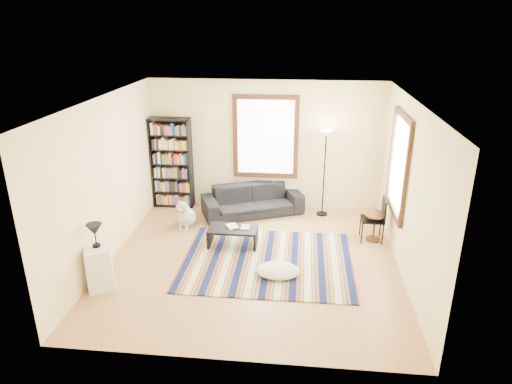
# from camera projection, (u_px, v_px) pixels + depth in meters

# --- Properties ---
(floor) EXTENTS (5.00, 5.00, 0.10)m
(floor) POSITION_uv_depth(u_px,v_px,m) (253.00, 263.00, 8.01)
(floor) COLOR #B57A52
(floor) RESTS_ON ground
(ceiling) EXTENTS (5.00, 5.00, 0.10)m
(ceiling) POSITION_uv_depth(u_px,v_px,m) (253.00, 97.00, 6.97)
(ceiling) COLOR white
(ceiling) RESTS_ON floor
(wall_back) EXTENTS (5.00, 0.10, 2.80)m
(wall_back) POSITION_uv_depth(u_px,v_px,m) (266.00, 145.00, 9.86)
(wall_back) COLOR #FDDDAA
(wall_back) RESTS_ON floor
(wall_front) EXTENTS (5.00, 0.10, 2.80)m
(wall_front) POSITION_uv_depth(u_px,v_px,m) (228.00, 264.00, 5.13)
(wall_front) COLOR #FDDDAA
(wall_front) RESTS_ON floor
(wall_left) EXTENTS (0.10, 5.00, 2.80)m
(wall_left) POSITION_uv_depth(u_px,v_px,m) (104.00, 180.00, 7.74)
(wall_left) COLOR #FDDDAA
(wall_left) RESTS_ON floor
(wall_right) EXTENTS (0.10, 5.00, 2.80)m
(wall_right) POSITION_uv_depth(u_px,v_px,m) (412.00, 192.00, 7.24)
(wall_right) COLOR #FDDDAA
(wall_right) RESTS_ON floor
(window_back) EXTENTS (1.20, 0.06, 1.60)m
(window_back) POSITION_uv_depth(u_px,v_px,m) (266.00, 137.00, 9.71)
(window_back) COLOR white
(window_back) RESTS_ON wall_back
(window_right) EXTENTS (0.06, 1.20, 1.60)m
(window_right) POSITION_uv_depth(u_px,v_px,m) (399.00, 164.00, 7.92)
(window_right) COLOR white
(window_right) RESTS_ON wall_right
(rug) EXTENTS (2.96, 2.37, 0.02)m
(rug) POSITION_uv_depth(u_px,v_px,m) (268.00, 260.00, 7.98)
(rug) COLOR #0C163E
(rug) RESTS_ON floor
(sofa) EXTENTS (1.59, 2.27, 0.62)m
(sofa) POSITION_uv_depth(u_px,v_px,m) (253.00, 200.00, 9.81)
(sofa) COLOR black
(sofa) RESTS_ON floor
(bookshelf) EXTENTS (0.90, 0.30, 2.00)m
(bookshelf) POSITION_uv_depth(u_px,v_px,m) (172.00, 163.00, 9.99)
(bookshelf) COLOR black
(bookshelf) RESTS_ON floor
(coffee_table) EXTENTS (0.97, 0.64, 0.36)m
(coffee_table) POSITION_uv_depth(u_px,v_px,m) (233.00, 237.00, 8.46)
(coffee_table) COLOR black
(coffee_table) RESTS_ON floor
(book_a) EXTENTS (0.30, 0.28, 0.02)m
(book_a) POSITION_uv_depth(u_px,v_px,m) (227.00, 227.00, 8.40)
(book_a) COLOR beige
(book_a) RESTS_ON coffee_table
(book_b) EXTENTS (0.16, 0.22, 0.02)m
(book_b) POSITION_uv_depth(u_px,v_px,m) (241.00, 227.00, 8.43)
(book_b) COLOR beige
(book_b) RESTS_ON coffee_table
(floor_cushion) EXTENTS (0.89, 0.79, 0.18)m
(floor_cushion) POSITION_uv_depth(u_px,v_px,m) (278.00, 270.00, 7.51)
(floor_cushion) COLOR beige
(floor_cushion) RESTS_ON floor
(floor_lamp) EXTENTS (0.30, 0.30, 1.86)m
(floor_lamp) POSITION_uv_depth(u_px,v_px,m) (324.00, 174.00, 9.53)
(floor_lamp) COLOR black
(floor_lamp) RESTS_ON floor
(side_table) EXTENTS (0.49, 0.49, 0.54)m
(side_table) POSITION_uv_depth(u_px,v_px,m) (374.00, 227.00, 8.65)
(side_table) COLOR #3F220F
(side_table) RESTS_ON floor
(folding_chair) EXTENTS (0.43, 0.41, 0.86)m
(folding_chair) POSITION_uv_depth(u_px,v_px,m) (372.00, 219.00, 8.59)
(folding_chair) COLOR black
(folding_chair) RESTS_ON floor
(white_cabinet) EXTENTS (0.55, 0.61, 0.70)m
(white_cabinet) POSITION_uv_depth(u_px,v_px,m) (100.00, 266.00, 7.12)
(white_cabinet) COLOR white
(white_cabinet) RESTS_ON floor
(table_lamp) EXTENTS (0.28, 0.28, 0.38)m
(table_lamp) POSITION_uv_depth(u_px,v_px,m) (95.00, 235.00, 6.93)
(table_lamp) COLOR black
(table_lamp) RESTS_ON white_cabinet
(dog) EXTENTS (0.53, 0.67, 0.60)m
(dog) POSITION_uv_depth(u_px,v_px,m) (187.00, 212.00, 9.23)
(dog) COLOR silver
(dog) RESTS_ON floor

